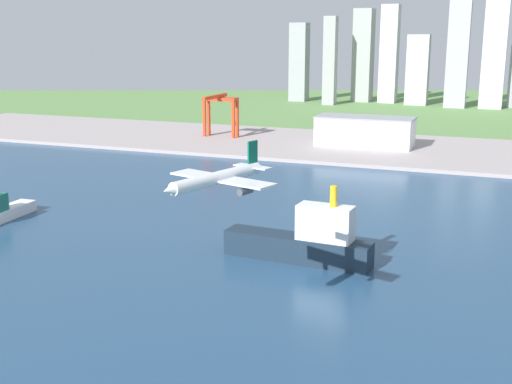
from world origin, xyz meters
TOP-DOWN VIEW (x-y plane):
  - ground_plane at (0.00, 300.00)m, footprint 2400.00×2400.00m
  - water_bay at (0.00, 240.00)m, footprint 840.00×360.00m
  - industrial_pier at (0.00, 490.00)m, footprint 840.00×140.00m
  - airplane_landing at (4.51, 166.96)m, footprint 31.78×36.67m
  - cargo_ship at (7.01, 238.09)m, footprint 56.79×13.84m
  - port_crane_red at (-143.37, 492.09)m, footprint 27.65×41.05m
  - warehouse_main at (-25.67, 491.15)m, footprint 71.12×30.07m
  - distant_skyline at (-15.62, 827.02)m, footprint 366.02×74.11m

SIDE VIEW (x-z plane):
  - ground_plane at x=0.00m, z-range 0.00..0.00m
  - water_bay at x=0.00m, z-range 0.00..0.15m
  - industrial_pier at x=0.00m, z-range 0.00..2.50m
  - cargo_ship at x=7.01m, z-range -6.74..23.28m
  - warehouse_main at x=-25.67m, z-range 2.52..24.15m
  - port_crane_red at x=-143.37m, z-range 10.53..44.71m
  - airplane_landing at x=4.51m, z-range 40.65..51.87m
  - distant_skyline at x=-15.62m, z-range -17.86..129.89m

